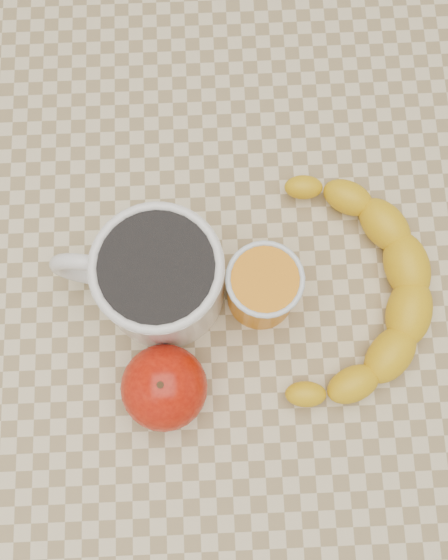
{
  "coord_description": "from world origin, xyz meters",
  "views": [
    {
      "loc": [
        -0.01,
        -0.14,
        1.39
      ],
      "look_at": [
        0.0,
        0.0,
        0.77
      ],
      "focal_mm": 40.0,
      "sensor_mm": 36.0,
      "label": 1
    }
  ],
  "objects_px": {
    "orange_juice_glass": "(263,288)",
    "banana": "(349,293)",
    "table": "(224,300)",
    "apple": "(164,387)",
    "coffee_mug": "(157,277)"
  },
  "relations": [
    {
      "from": "orange_juice_glass",
      "to": "banana",
      "type": "distance_m",
      "value": 0.09
    },
    {
      "from": "table",
      "to": "banana",
      "type": "distance_m",
      "value": 0.17
    },
    {
      "from": "orange_juice_glass",
      "to": "apple",
      "type": "xyz_separation_m",
      "value": [
        -0.1,
        -0.09,
        -0.01
      ]
    },
    {
      "from": "table",
      "to": "orange_juice_glass",
      "type": "relative_size",
      "value": 9.31
    },
    {
      "from": "banana",
      "to": "table",
      "type": "bearing_deg",
      "value": -175.45
    },
    {
      "from": "coffee_mug",
      "to": "orange_juice_glass",
      "type": "height_order",
      "value": "coffee_mug"
    },
    {
      "from": "orange_juice_glass",
      "to": "banana",
      "type": "height_order",
      "value": "orange_juice_glass"
    },
    {
      "from": "table",
      "to": "orange_juice_glass",
      "type": "bearing_deg",
      "value": -22.57
    },
    {
      "from": "coffee_mug",
      "to": "table",
      "type": "bearing_deg",
      "value": 3.06
    },
    {
      "from": "table",
      "to": "coffee_mug",
      "type": "distance_m",
      "value": 0.16
    },
    {
      "from": "coffee_mug",
      "to": "banana",
      "type": "height_order",
      "value": "coffee_mug"
    },
    {
      "from": "table",
      "to": "apple",
      "type": "height_order",
      "value": "apple"
    },
    {
      "from": "coffee_mug",
      "to": "banana",
      "type": "distance_m",
      "value": 0.19
    },
    {
      "from": "table",
      "to": "banana",
      "type": "xyz_separation_m",
      "value": [
        0.13,
        -0.02,
        0.11
      ]
    },
    {
      "from": "orange_juice_glass",
      "to": "coffee_mug",
      "type": "bearing_deg",
      "value": 173.27
    }
  ]
}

